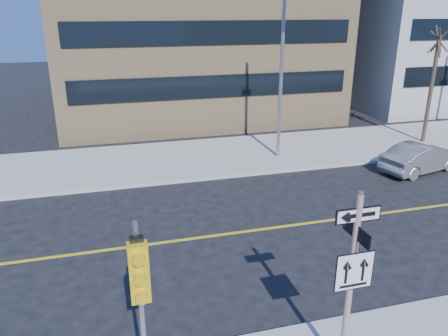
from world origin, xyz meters
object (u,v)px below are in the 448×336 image
object	(u,v)px
parked_car_b	(421,158)
streetlight_a	(284,65)
sign_pole	(351,277)
street_tree_west	(439,44)
traffic_signal	(140,288)

from	to	relation	value
parked_car_b	streetlight_a	xyz separation A→B (m)	(-5.79, 3.28, 4.06)
sign_pole	street_tree_west	world-z (taller)	street_tree_west
traffic_signal	streetlight_a	distance (m)	15.72
parked_car_b	streetlight_a	size ratio (longest dim) A/B	0.52
street_tree_west	traffic_signal	bearing A→B (deg)	-140.61
sign_pole	streetlight_a	bearing A→B (deg)	73.23
parked_car_b	street_tree_west	distance (m)	6.95
parked_car_b	streetlight_a	bearing A→B (deg)	46.35
parked_car_b	street_tree_west	world-z (taller)	street_tree_west
sign_pole	traffic_signal	distance (m)	4.05
streetlight_a	street_tree_west	distance (m)	9.05
sign_pole	traffic_signal	world-z (taller)	sign_pole
streetlight_a	traffic_signal	bearing A→B (deg)	-120.80
sign_pole	street_tree_west	bearing A→B (deg)	46.74
sign_pole	traffic_signal	bearing A→B (deg)	-177.89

